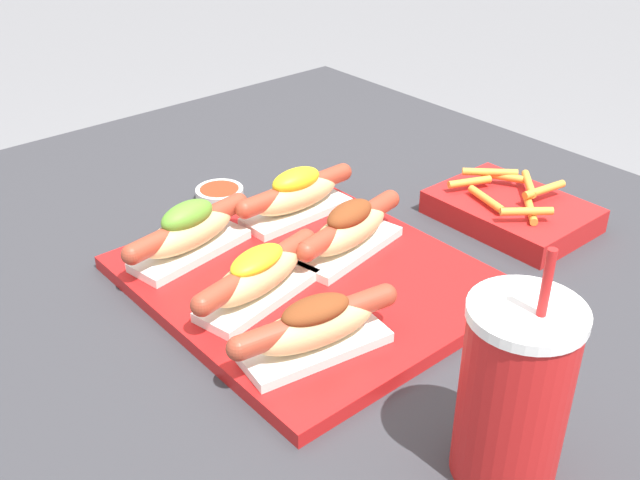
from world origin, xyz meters
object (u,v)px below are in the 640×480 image
(hot_dog_3, at_px, (296,194))
(sauce_bowl, at_px, (220,194))
(hot_dog_0, at_px, (189,231))
(serving_tray, at_px, (308,279))
(fries_basket, at_px, (511,210))
(hot_dog_1, at_px, (258,276))
(hot_dog_2, at_px, (316,327))
(drink_cup, at_px, (514,393))
(hot_dog_4, at_px, (351,229))

(hot_dog_3, xyz_separation_m, sauce_bowl, (-0.14, -0.04, -0.04))
(hot_dog_0, height_order, hot_dog_3, hot_dog_0)
(serving_tray, distance_m, fries_basket, 0.34)
(hot_dog_1, distance_m, fries_basket, 0.42)
(hot_dog_2, distance_m, drink_cup, 0.23)
(hot_dog_4, distance_m, fries_basket, 0.27)
(hot_dog_4, relative_size, drink_cup, 0.85)
(hot_dog_0, bearing_deg, hot_dog_2, -1.36)
(serving_tray, height_order, hot_dog_0, hot_dog_0)
(serving_tray, xyz_separation_m, sauce_bowl, (-0.27, 0.05, 0.00))
(hot_dog_3, height_order, drink_cup, drink_cup)
(hot_dog_2, relative_size, hot_dog_3, 0.99)
(serving_tray, distance_m, drink_cup, 0.36)
(hot_dog_4, bearing_deg, serving_tray, -86.71)
(hot_dog_2, bearing_deg, hot_dog_0, 178.64)
(hot_dog_4, bearing_deg, drink_cup, -21.00)
(hot_dog_1, xyz_separation_m, sauce_bowl, (-0.28, 0.13, -0.04))
(hot_dog_2, xyz_separation_m, sauce_bowl, (-0.39, 0.14, -0.04))
(sauce_bowl, bearing_deg, hot_dog_3, 14.63)
(serving_tray, relative_size, drink_cup, 1.76)
(hot_dog_3, height_order, hot_dog_4, hot_dog_3)
(drink_cup, bearing_deg, fries_basket, 126.19)
(hot_dog_0, distance_m, sauce_bowl, 0.20)
(hot_dog_0, distance_m, hot_dog_2, 0.26)
(hot_dog_1, height_order, fries_basket, hot_dog_1)
(hot_dog_3, relative_size, drink_cup, 0.86)
(hot_dog_1, bearing_deg, fries_basket, 82.16)
(hot_dog_2, height_order, fries_basket, hot_dog_2)
(hot_dog_2, xyz_separation_m, drink_cup, (0.22, 0.03, 0.04))
(hot_dog_1, relative_size, hot_dog_4, 1.00)
(drink_cup, bearing_deg, hot_dog_1, -176.36)
(hot_dog_0, relative_size, sauce_bowl, 2.79)
(hot_dog_0, xyz_separation_m, hot_dog_1, (0.14, 0.01, -0.00))
(fries_basket, bearing_deg, hot_dog_2, -81.59)
(hot_dog_1, bearing_deg, hot_dog_3, 128.86)
(hot_dog_0, xyz_separation_m, hot_dog_3, (0.01, 0.17, -0.00))
(hot_dog_1, relative_size, sauce_bowl, 2.77)
(hot_dog_3, bearing_deg, sauce_bowl, -165.37)
(hot_dog_4, xyz_separation_m, drink_cup, (0.35, -0.14, 0.04))
(hot_dog_2, bearing_deg, drink_cup, 8.69)
(serving_tray, bearing_deg, sauce_bowl, 170.00)
(hot_dog_0, bearing_deg, hot_dog_3, 87.73)
(hot_dog_1, height_order, hot_dog_3, hot_dog_3)
(hot_dog_2, distance_m, hot_dog_4, 0.21)
(serving_tray, height_order, fries_basket, fries_basket)
(drink_cup, bearing_deg, hot_dog_3, 163.14)
(hot_dog_4, bearing_deg, hot_dog_2, -52.43)
(hot_dog_2, height_order, drink_cup, drink_cup)
(serving_tray, relative_size, hot_dog_4, 2.08)
(hot_dog_4, distance_m, sauce_bowl, 0.27)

